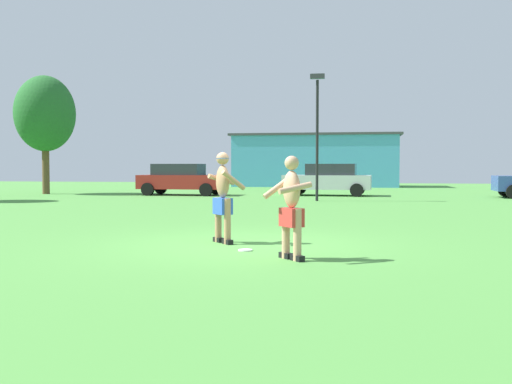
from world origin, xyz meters
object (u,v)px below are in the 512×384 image
at_px(player_with_cap, 223,193).
at_px(tree_right_field, 45,114).
at_px(frisbee, 245,250).
at_px(car_silver_near_post, 328,179).
at_px(lamp_post, 317,123).
at_px(car_red_far_end, 181,179).
at_px(player_in_red, 291,205).

bearing_deg(player_with_cap, tree_right_field, 127.60).
relative_size(player_with_cap, frisbee, 7.14).
bearing_deg(tree_right_field, car_silver_near_post, 2.82).
bearing_deg(tree_right_field, frisbee, -52.62).
bearing_deg(player_with_cap, lamp_post, 86.10).
xyz_separation_m(car_red_far_end, tree_right_field, (-7.41, 0.01, 3.37)).
bearing_deg(car_silver_near_post, lamp_post, -93.49).
xyz_separation_m(frisbee, lamp_post, (0.33, 14.70, 3.28)).
relative_size(car_silver_near_post, lamp_post, 0.83).
height_order(player_with_cap, player_in_red, player_with_cap).
relative_size(player_with_cap, player_in_red, 1.07).
distance_m(car_red_far_end, lamp_post, 8.40).
distance_m(frisbee, car_red_far_end, 19.71).
height_order(lamp_post, tree_right_field, tree_right_field).
xyz_separation_m(player_in_red, lamp_post, (-0.56, 15.51, 2.43)).
xyz_separation_m(player_in_red, frisbee, (-0.89, 0.81, -0.85)).
distance_m(player_in_red, lamp_post, 15.71).
bearing_deg(frisbee, car_silver_near_post, 88.19).
relative_size(player_with_cap, car_silver_near_post, 0.40).
bearing_deg(car_silver_near_post, frisbee, -91.81).
bearing_deg(car_silver_near_post, car_red_far_end, -174.23).
relative_size(player_with_cap, lamp_post, 0.33).
relative_size(car_red_far_end, tree_right_field, 0.70).
height_order(frisbee, car_red_far_end, car_red_far_end).
bearing_deg(lamp_post, frisbee, -91.29).
bearing_deg(player_with_cap, player_in_red, -49.48).
distance_m(player_in_red, tree_right_field, 24.72).
bearing_deg(player_with_cap, frisbee, -56.99).
bearing_deg(player_in_red, car_red_far_end, 111.56).
distance_m(player_with_cap, lamp_post, 13.99).
bearing_deg(lamp_post, car_red_far_end, 151.72).
xyz_separation_m(car_red_far_end, lamp_post, (7.07, -3.81, 2.47)).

